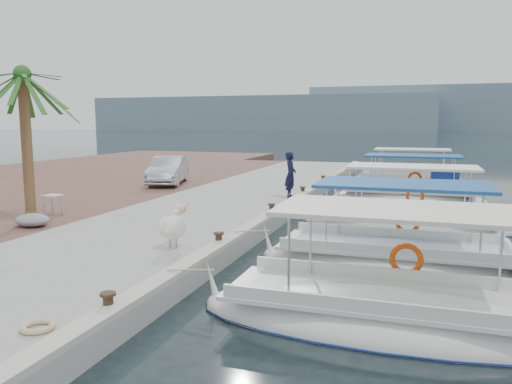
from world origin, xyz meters
TOP-DOWN VIEW (x-y plane):
  - ground at (0.00, 0.00)m, footprint 400.00×400.00m
  - concrete_quay at (-3.00, 5.00)m, footprint 6.00×40.00m
  - quay_curb at (-0.22, 5.00)m, footprint 0.44×40.00m
  - cobblestone_strip at (-8.00, 5.00)m, footprint 4.00×40.00m
  - distant_hills at (29.61, 201.49)m, footprint 330.00×60.00m
  - fishing_caique_a at (4.22, -6.46)m, footprint 7.26×2.46m
  - fishing_caique_b at (4.13, -2.54)m, footprint 7.09×2.57m
  - fishing_caique_c at (4.27, 2.73)m, footprint 7.37×2.45m
  - fishing_caique_d at (4.29, 8.84)m, footprint 7.18×2.54m
  - fishing_caique_e at (4.07, 14.54)m, footprint 6.96×2.24m
  - mooring_bollards at (-0.35, 1.50)m, footprint 0.28×20.28m
  - pelican at (-1.31, -4.22)m, footprint 0.55×1.44m
  - fisherman at (-0.60, 5.22)m, footprint 0.53×0.76m
  - date_palm at (-7.40, -2.58)m, footprint 4.60×4.60m
  - parked_car at (-7.92, 7.85)m, footprint 2.73×4.66m
  - tarp_bundle at (-6.81, -3.18)m, footprint 1.10×0.90m
  - folding_table at (-7.46, -1.47)m, footprint 0.55×0.55m
  - rope_coil at (-0.93, -9.53)m, footprint 0.54×0.54m

SIDE VIEW (x-z plane):
  - ground at x=0.00m, z-range 0.00..0.00m
  - fishing_caique_b at x=4.13m, z-range -1.29..1.54m
  - fishing_caique_c at x=4.27m, z-range -1.29..1.54m
  - fishing_caique_a at x=4.22m, z-range -1.29..1.54m
  - fishing_caique_e at x=4.07m, z-range -1.29..1.54m
  - fishing_caique_d at x=4.29m, z-range -1.22..1.61m
  - concrete_quay at x=-3.00m, z-range 0.00..0.50m
  - cobblestone_strip at x=-8.00m, z-range 0.00..0.50m
  - rope_coil at x=-0.93m, z-range 0.50..0.60m
  - quay_curb at x=-0.22m, z-range 0.50..0.62m
  - mooring_bollards at x=-0.35m, z-range 0.53..0.86m
  - tarp_bundle at x=-6.81m, z-range 0.50..0.90m
  - folding_table at x=-7.46m, z-range 0.66..1.39m
  - pelican at x=-1.31m, z-range 0.52..1.64m
  - parked_car at x=-7.92m, z-range 0.50..1.95m
  - fisherman at x=-0.60m, z-range 0.50..2.48m
  - date_palm at x=-7.40m, z-range 2.38..8.05m
  - distant_hills at x=29.61m, z-range -1.39..16.61m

